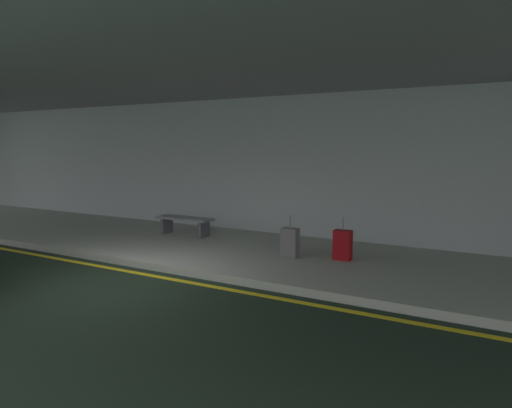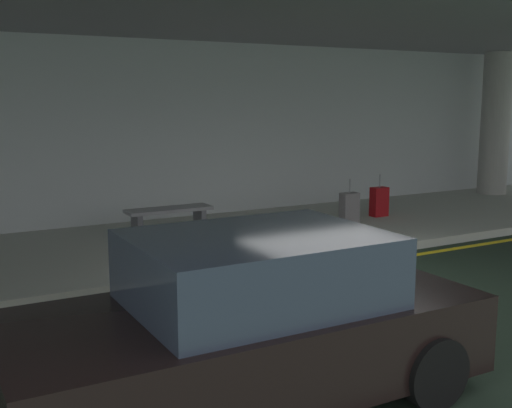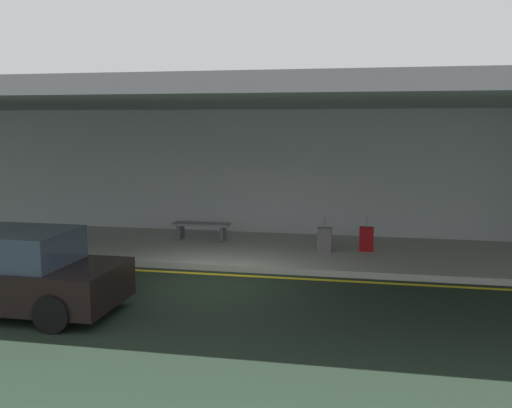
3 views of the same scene
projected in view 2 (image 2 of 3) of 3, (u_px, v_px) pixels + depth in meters
ground_plane at (349, 282)px, 9.18m from camera, size 60.00×60.00×0.00m
sidewalk at (248, 236)px, 11.84m from camera, size 26.00×4.20×0.15m
lane_stripe_yellow at (321, 270)px, 9.80m from camera, size 26.00×0.14×0.01m
support_column_left_mid at (495, 124)px, 16.43m from camera, size 0.74×0.74×3.65m
ceiling_overhang at (261, 20)px, 10.77m from camera, size 28.00×13.20×0.30m
terminal_back_wall at (197, 133)px, 13.48m from camera, size 26.00×0.30×3.80m
car_black at (250, 324)px, 5.43m from camera, size 4.10×1.92×1.50m
suitcase_upright_primary at (379, 202)px, 13.42m from camera, size 0.36×0.22×0.90m
suitcase_upright_secondary at (349, 208)px, 12.63m from camera, size 0.36×0.22×0.90m
bench_metal at (169, 215)px, 11.69m from camera, size 1.60×0.50×0.48m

